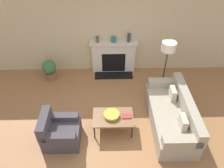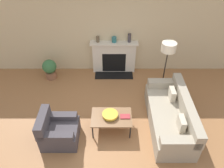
{
  "view_description": "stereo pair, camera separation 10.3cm",
  "coord_description": "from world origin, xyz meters",
  "px_view_note": "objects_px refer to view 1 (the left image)",
  "views": [
    {
      "loc": [
        -0.27,
        -3.26,
        4.19
      ],
      "look_at": [
        -0.18,
        1.34,
        0.45
      ],
      "focal_mm": 35.0,
      "sensor_mm": 36.0,
      "label": 1
    },
    {
      "loc": [
        -0.17,
        -3.26,
        4.19
      ],
      "look_at": [
        -0.18,
        1.34,
        0.45
      ],
      "focal_mm": 35.0,
      "sensor_mm": 36.0,
      "label": 2
    }
  ],
  "objects_px": {
    "book": "(127,116)",
    "potted_plant": "(49,69)",
    "mantel_vase_center_left": "(114,40)",
    "fireplace": "(114,57)",
    "couch": "(172,115)",
    "bowl": "(112,115)",
    "armchair_near": "(59,132)",
    "coffee_table": "(113,118)",
    "floor_lamp": "(168,51)",
    "mantel_vase_left": "(97,39)",
    "mantel_vase_center_right": "(129,38)"
  },
  "relations": [
    {
      "from": "mantel_vase_left",
      "to": "couch",
      "type": "bearing_deg",
      "value": -51.64
    },
    {
      "from": "armchair_near",
      "to": "floor_lamp",
      "type": "distance_m",
      "value": 3.31
    },
    {
      "from": "armchair_near",
      "to": "coffee_table",
      "type": "bearing_deg",
      "value": -75.76
    },
    {
      "from": "fireplace",
      "to": "bowl",
      "type": "xyz_separation_m",
      "value": [
        -0.11,
        -2.4,
        -0.04
      ]
    },
    {
      "from": "book",
      "to": "floor_lamp",
      "type": "relative_size",
      "value": 0.14
    },
    {
      "from": "fireplace",
      "to": "book",
      "type": "distance_m",
      "value": 2.44
    },
    {
      "from": "bowl",
      "to": "mantel_vase_center_right",
      "type": "relative_size",
      "value": 1.36
    },
    {
      "from": "mantel_vase_center_left",
      "to": "potted_plant",
      "type": "relative_size",
      "value": 0.26
    },
    {
      "from": "fireplace",
      "to": "floor_lamp",
      "type": "distance_m",
      "value": 1.9
    },
    {
      "from": "couch",
      "to": "mantel_vase_center_left",
      "type": "xyz_separation_m",
      "value": [
        -1.34,
        2.31,
        0.81
      ]
    },
    {
      "from": "coffee_table",
      "to": "book",
      "type": "xyz_separation_m",
      "value": [
        0.31,
        -0.0,
        0.04
      ]
    },
    {
      "from": "book",
      "to": "potted_plant",
      "type": "height_order",
      "value": "potted_plant"
    },
    {
      "from": "fireplace",
      "to": "mantel_vase_center_left",
      "type": "xyz_separation_m",
      "value": [
        0.0,
        0.02,
        0.62
      ]
    },
    {
      "from": "mantel_vase_center_left",
      "to": "potted_plant",
      "type": "bearing_deg",
      "value": -169.06
    },
    {
      "from": "coffee_table",
      "to": "potted_plant",
      "type": "relative_size",
      "value": 1.48
    },
    {
      "from": "coffee_table",
      "to": "bowl",
      "type": "relative_size",
      "value": 2.56
    },
    {
      "from": "mantel_vase_center_right",
      "to": "potted_plant",
      "type": "xyz_separation_m",
      "value": [
        -2.43,
        -0.38,
        -0.84
      ]
    },
    {
      "from": "bowl",
      "to": "potted_plant",
      "type": "bearing_deg",
      "value": 132.51
    },
    {
      "from": "couch",
      "to": "floor_lamp",
      "type": "distance_m",
      "value": 1.63
    },
    {
      "from": "mantel_vase_left",
      "to": "fireplace",
      "type": "bearing_deg",
      "value": -1.79
    },
    {
      "from": "floor_lamp",
      "to": "mantel_vase_center_right",
      "type": "height_order",
      "value": "floor_lamp"
    },
    {
      "from": "floor_lamp",
      "to": "mantel_vase_center_right",
      "type": "distance_m",
      "value": 1.4
    },
    {
      "from": "fireplace",
      "to": "mantel_vase_center_left",
      "type": "bearing_deg",
      "value": 80.62
    },
    {
      "from": "mantel_vase_center_right",
      "to": "bowl",
      "type": "bearing_deg",
      "value": -103.04
    },
    {
      "from": "armchair_near",
      "to": "mantel_vase_left",
      "type": "distance_m",
      "value": 2.98
    },
    {
      "from": "book",
      "to": "potted_plant",
      "type": "distance_m",
      "value": 3.02
    },
    {
      "from": "armchair_near",
      "to": "mantel_vase_center_left",
      "type": "height_order",
      "value": "mantel_vase_center_left"
    },
    {
      "from": "couch",
      "to": "mantel_vase_center_right",
      "type": "distance_m",
      "value": 2.63
    },
    {
      "from": "mantel_vase_center_right",
      "to": "coffee_table",
      "type": "bearing_deg",
      "value": -102.21
    },
    {
      "from": "coffee_table",
      "to": "mantel_vase_center_right",
      "type": "height_order",
      "value": "mantel_vase_center_right"
    },
    {
      "from": "armchair_near",
      "to": "potted_plant",
      "type": "height_order",
      "value": "armchair_near"
    },
    {
      "from": "coffee_table",
      "to": "mantel_vase_center_right",
      "type": "xyz_separation_m",
      "value": [
        0.53,
        2.44,
        0.79
      ]
    },
    {
      "from": "mantel_vase_center_right",
      "to": "couch",
      "type": "bearing_deg",
      "value": -68.91
    },
    {
      "from": "mantel_vase_left",
      "to": "potted_plant",
      "type": "height_order",
      "value": "mantel_vase_left"
    },
    {
      "from": "couch",
      "to": "bowl",
      "type": "distance_m",
      "value": 1.46
    },
    {
      "from": "fireplace",
      "to": "coffee_table",
      "type": "xyz_separation_m",
      "value": [
        -0.07,
        -2.42,
        -0.12
      ]
    },
    {
      "from": "couch",
      "to": "mantel_vase_center_left",
      "type": "relative_size",
      "value": 12.86
    },
    {
      "from": "coffee_table",
      "to": "floor_lamp",
      "type": "distance_m",
      "value": 2.21
    },
    {
      "from": "armchair_near",
      "to": "mantel_vase_center_right",
      "type": "distance_m",
      "value": 3.37
    },
    {
      "from": "book",
      "to": "floor_lamp",
      "type": "height_order",
      "value": "floor_lamp"
    },
    {
      "from": "armchair_near",
      "to": "coffee_table",
      "type": "distance_m",
      "value": 1.25
    },
    {
      "from": "couch",
      "to": "book",
      "type": "bearing_deg",
      "value": -83.56
    },
    {
      "from": "fireplace",
      "to": "armchair_near",
      "type": "relative_size",
      "value": 1.78
    },
    {
      "from": "armchair_near",
      "to": "potted_plant",
      "type": "bearing_deg",
      "value": 16.34
    },
    {
      "from": "book",
      "to": "floor_lamp",
      "type": "bearing_deg",
      "value": 50.41
    },
    {
      "from": "mantel_vase_left",
      "to": "mantel_vase_center_left",
      "type": "distance_m",
      "value": 0.49
    },
    {
      "from": "couch",
      "to": "mantel_vase_center_left",
      "type": "distance_m",
      "value": 2.8
    },
    {
      "from": "mantel_vase_center_left",
      "to": "potted_plant",
      "type": "xyz_separation_m",
      "value": [
        -1.98,
        -0.38,
        -0.78
      ]
    },
    {
      "from": "armchair_near",
      "to": "bowl",
      "type": "xyz_separation_m",
      "value": [
        1.17,
        0.33,
        0.18
      ]
    },
    {
      "from": "mantel_vase_center_left",
      "to": "fireplace",
      "type": "bearing_deg",
      "value": -99.38
    }
  ]
}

